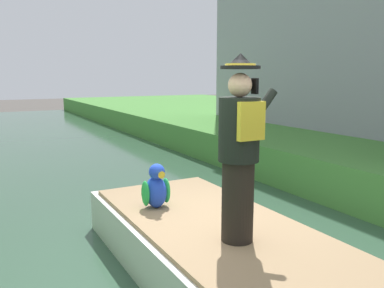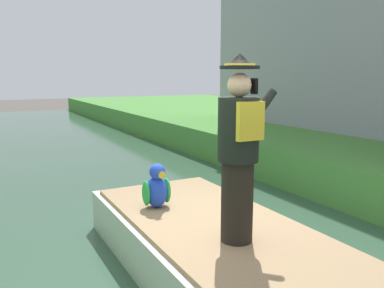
# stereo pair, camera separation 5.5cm
# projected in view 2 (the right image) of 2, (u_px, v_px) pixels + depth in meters

# --- Properties ---
(ground_plane) EXTENTS (80.00, 80.00, 0.00)m
(ground_plane) POSITION_uv_depth(u_px,v_px,m) (213.00, 278.00, 4.68)
(ground_plane) COLOR #4C4742
(canal_water) EXTENTS (5.88, 48.00, 0.10)m
(canal_water) POSITION_uv_depth(u_px,v_px,m) (213.00, 274.00, 4.67)
(canal_water) COLOR #33513D
(canal_water) RESTS_ON ground
(boat) EXTENTS (1.82, 4.21, 0.61)m
(boat) POSITION_uv_depth(u_px,v_px,m) (218.00, 249.00, 4.52)
(boat) COLOR silver
(boat) RESTS_ON canal_water
(person_pirate) EXTENTS (0.61, 0.42, 1.85)m
(person_pirate) POSITION_uv_depth(u_px,v_px,m) (239.00, 150.00, 3.86)
(person_pirate) COLOR black
(person_pirate) RESTS_ON boat
(parrot_plush) EXTENTS (0.36, 0.35, 0.57)m
(parrot_plush) POSITION_uv_depth(u_px,v_px,m) (157.00, 188.00, 4.99)
(parrot_plush) COLOR blue
(parrot_plush) RESTS_ON boat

